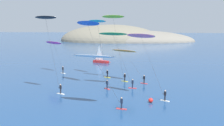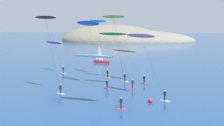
{
  "view_description": "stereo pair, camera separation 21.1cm",
  "coord_description": "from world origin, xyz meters",
  "px_view_note": "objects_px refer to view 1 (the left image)",
  "views": [
    {
      "loc": [
        2.52,
        -28.57,
        12.0
      ],
      "look_at": [
        -3.72,
        22.32,
        4.54
      ],
      "focal_mm": 45.0,
      "sensor_mm": 36.0,
      "label": 1
    },
    {
      "loc": [
        2.72,
        -28.54,
        12.0
      ],
      "look_at": [
        -3.72,
        22.32,
        4.54
      ],
      "focal_mm": 45.0,
      "sensor_mm": 36.0,
      "label": 2
    }
  ],
  "objects_px": {
    "kitesurfer_blue": "(89,27)",
    "kitesurfer_green": "(114,38)",
    "kitesurfer_magenta": "(54,45)",
    "kitesurfer_lime": "(114,23)",
    "kitesurfer_orange": "(125,53)",
    "kitesurfer_pink": "(143,41)",
    "marker_buoy": "(151,100)",
    "kitesurfer_cyan": "(98,26)",
    "kitesurfer_black": "(47,25)",
    "sailboat_near": "(102,61)",
    "kitesurfer_white": "(95,59)"
  },
  "relations": [
    {
      "from": "kitesurfer_green",
      "to": "kitesurfer_pink",
      "type": "bearing_deg",
      "value": -50.39
    },
    {
      "from": "kitesurfer_lime",
      "to": "kitesurfer_magenta",
      "type": "xyz_separation_m",
      "value": [
        -15.45,
        8.15,
        -5.31
      ]
    },
    {
      "from": "kitesurfer_blue",
      "to": "marker_buoy",
      "type": "xyz_separation_m",
      "value": [
        11.48,
        -10.44,
        -10.78
      ]
    },
    {
      "from": "kitesurfer_pink",
      "to": "kitesurfer_blue",
      "type": "bearing_deg",
      "value": 145.29
    },
    {
      "from": "kitesurfer_green",
      "to": "kitesurfer_pink",
      "type": "height_order",
      "value": "kitesurfer_pink"
    },
    {
      "from": "kitesurfer_cyan",
      "to": "kitesurfer_blue",
      "type": "relative_size",
      "value": 1.02
    },
    {
      "from": "kitesurfer_blue",
      "to": "kitesurfer_green",
      "type": "distance_m",
      "value": 5.23
    },
    {
      "from": "sailboat_near",
      "to": "kitesurfer_cyan",
      "type": "bearing_deg",
      "value": -83.27
    },
    {
      "from": "kitesurfer_blue",
      "to": "kitesurfer_magenta",
      "type": "xyz_separation_m",
      "value": [
        -11.32,
        13.36,
        -4.53
      ]
    },
    {
      "from": "kitesurfer_orange",
      "to": "kitesurfer_pink",
      "type": "bearing_deg",
      "value": -73.37
    },
    {
      "from": "sailboat_near",
      "to": "kitesurfer_pink",
      "type": "bearing_deg",
      "value": -71.3
    },
    {
      "from": "sailboat_near",
      "to": "marker_buoy",
      "type": "height_order",
      "value": "sailboat_near"
    },
    {
      "from": "sailboat_near",
      "to": "marker_buoy",
      "type": "distance_m",
      "value": 42.73
    },
    {
      "from": "kitesurfer_lime",
      "to": "marker_buoy",
      "type": "relative_size",
      "value": 19.3
    },
    {
      "from": "kitesurfer_cyan",
      "to": "kitesurfer_orange",
      "type": "bearing_deg",
      "value": -34.93
    },
    {
      "from": "kitesurfer_black",
      "to": "kitesurfer_blue",
      "type": "height_order",
      "value": "kitesurfer_black"
    },
    {
      "from": "kitesurfer_cyan",
      "to": "marker_buoy",
      "type": "height_order",
      "value": "kitesurfer_cyan"
    },
    {
      "from": "kitesurfer_black",
      "to": "kitesurfer_white",
      "type": "xyz_separation_m",
      "value": [
        9.57,
        -7.43,
        -4.71
      ]
    },
    {
      "from": "kitesurfer_lime",
      "to": "kitesurfer_blue",
      "type": "relative_size",
      "value": 1.09
    },
    {
      "from": "kitesurfer_cyan",
      "to": "kitesurfer_blue",
      "type": "height_order",
      "value": "kitesurfer_cyan"
    },
    {
      "from": "kitesurfer_magenta",
      "to": "kitesurfer_pink",
      "type": "height_order",
      "value": "kitesurfer_pink"
    },
    {
      "from": "kitesurfer_green",
      "to": "kitesurfer_magenta",
      "type": "xyz_separation_m",
      "value": [
        -16.15,
        13.99,
        -2.62
      ]
    },
    {
      "from": "kitesurfer_cyan",
      "to": "kitesurfer_pink",
      "type": "height_order",
      "value": "kitesurfer_cyan"
    },
    {
      "from": "kitesurfer_magenta",
      "to": "sailboat_near",
      "type": "bearing_deg",
      "value": 61.82
    },
    {
      "from": "kitesurfer_orange",
      "to": "kitesurfer_pink",
      "type": "xyz_separation_m",
      "value": [
        3.65,
        -12.22,
        3.3
      ]
    },
    {
      "from": "sailboat_near",
      "to": "kitesurfer_white",
      "type": "bearing_deg",
      "value": -82.09
    },
    {
      "from": "kitesurfer_lime",
      "to": "kitesurfer_orange",
      "type": "bearing_deg",
      "value": 0.56
    },
    {
      "from": "kitesurfer_orange",
      "to": "kitesurfer_green",
      "type": "bearing_deg",
      "value": -105.37
    },
    {
      "from": "kitesurfer_black",
      "to": "kitesurfer_magenta",
      "type": "bearing_deg",
      "value": 105.5
    },
    {
      "from": "kitesurfer_cyan",
      "to": "kitesurfer_white",
      "type": "relative_size",
      "value": 1.57
    },
    {
      "from": "kitesurfer_white",
      "to": "marker_buoy",
      "type": "distance_m",
      "value": 10.64
    },
    {
      "from": "sailboat_near",
      "to": "kitesurfer_magenta",
      "type": "relative_size",
      "value": 0.77
    },
    {
      "from": "kitesurfer_black",
      "to": "kitesurfer_magenta",
      "type": "distance_m",
      "value": 20.65
    },
    {
      "from": "kitesurfer_pink",
      "to": "marker_buoy",
      "type": "height_order",
      "value": "kitesurfer_pink"
    },
    {
      "from": "marker_buoy",
      "to": "kitesurfer_lime",
      "type": "bearing_deg",
      "value": 115.15
    },
    {
      "from": "marker_buoy",
      "to": "kitesurfer_magenta",
      "type": "bearing_deg",
      "value": 133.77
    },
    {
      "from": "kitesurfer_magenta",
      "to": "marker_buoy",
      "type": "distance_m",
      "value": 33.54
    },
    {
      "from": "kitesurfer_orange",
      "to": "marker_buoy",
      "type": "height_order",
      "value": "kitesurfer_orange"
    },
    {
      "from": "kitesurfer_green",
      "to": "kitesurfer_white",
      "type": "xyz_separation_m",
      "value": [
        -1.23,
        -12.75,
        -2.36
      ]
    },
    {
      "from": "sailboat_near",
      "to": "kitesurfer_black",
      "type": "distance_m",
      "value": 37.72
    },
    {
      "from": "kitesurfer_pink",
      "to": "marker_buoy",
      "type": "xyz_separation_m",
      "value": [
        1.39,
        -3.45,
        -8.75
      ]
    },
    {
      "from": "kitesurfer_blue",
      "to": "kitesurfer_white",
      "type": "height_order",
      "value": "kitesurfer_blue"
    },
    {
      "from": "kitesurfer_cyan",
      "to": "kitesurfer_green",
      "type": "height_order",
      "value": "kitesurfer_cyan"
    },
    {
      "from": "kitesurfer_pink",
      "to": "kitesurfer_lime",
      "type": "bearing_deg",
      "value": 116.03
    },
    {
      "from": "kitesurfer_pink",
      "to": "marker_buoy",
      "type": "bearing_deg",
      "value": -68.05
    },
    {
      "from": "kitesurfer_lime",
      "to": "kitesurfer_cyan",
      "type": "height_order",
      "value": "kitesurfer_lime"
    },
    {
      "from": "kitesurfer_black",
      "to": "marker_buoy",
      "type": "bearing_deg",
      "value": -14.42
    },
    {
      "from": "kitesurfer_orange",
      "to": "kitesurfer_lime",
      "type": "height_order",
      "value": "kitesurfer_lime"
    },
    {
      "from": "kitesurfer_orange",
      "to": "kitesurfer_black",
      "type": "relative_size",
      "value": 0.61
    },
    {
      "from": "kitesurfer_green",
      "to": "kitesurfer_white",
      "type": "distance_m",
      "value": 13.03
    }
  ]
}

